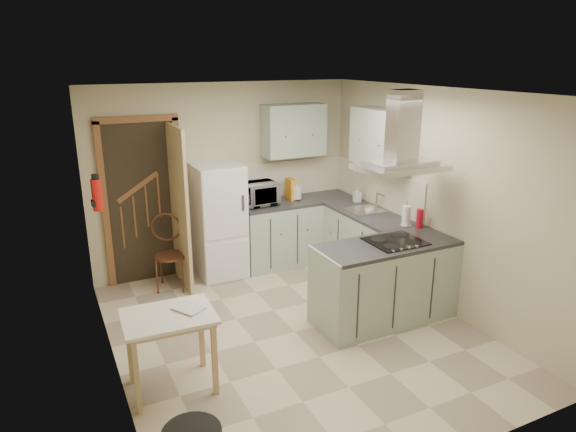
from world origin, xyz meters
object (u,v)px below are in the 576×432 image
drop_leaf_table (171,352)px  fridge (219,221)px  microwave (256,194)px  peninsula (385,282)px  extractor_hood (400,167)px  bentwood_chair (171,256)px

drop_leaf_table → fridge: bearing=63.9°
microwave → peninsula: bearing=-73.2°
peninsula → extractor_hood: extractor_hood is taller
bentwood_chair → microwave: 1.38m
peninsula → extractor_hood: (0.10, 0.00, 1.27)m
bentwood_chair → microwave: size_ratio=1.58×
bentwood_chair → drop_leaf_table: bearing=-81.8°
extractor_hood → microwave: 2.24m
extractor_hood → fridge: bearing=123.8°
fridge → peninsula: 2.35m
fridge → bentwood_chair: bearing=-168.2°
fridge → drop_leaf_table: bearing=-118.7°
fridge → microwave: fridge is taller
extractor_hood → drop_leaf_table: 2.87m
peninsula → fridge: bearing=121.7°
drop_leaf_table → microwave: 2.87m
drop_leaf_table → bentwood_chair: (0.50, 2.04, 0.07)m
peninsula → drop_leaf_table: 2.43m
extractor_hood → bentwood_chair: bearing=137.8°
drop_leaf_table → bentwood_chair: bearing=78.9°
peninsula → microwave: 2.18m
fridge → drop_leaf_table: 2.52m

